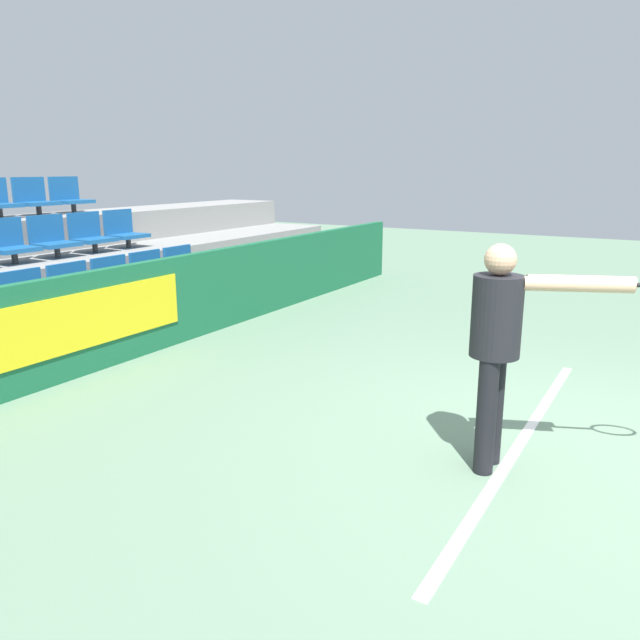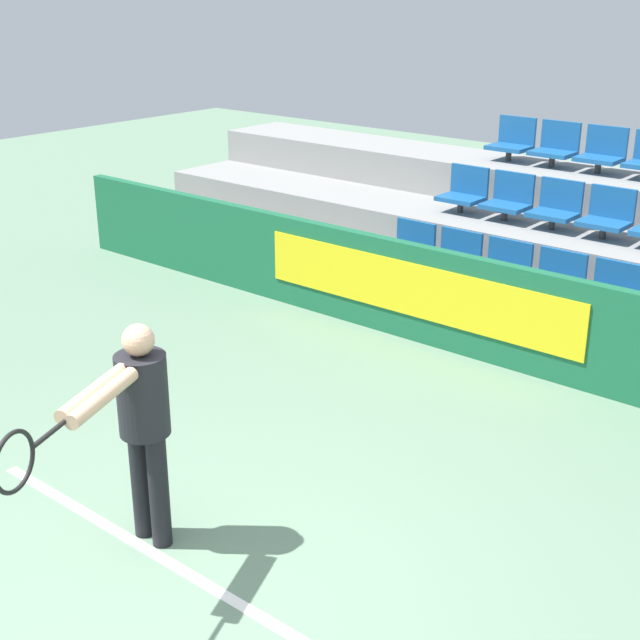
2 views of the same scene
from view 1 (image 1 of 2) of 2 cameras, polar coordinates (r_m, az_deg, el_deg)
ground_plane at (r=4.86m, az=22.27°, el=-11.26°), size 30.00×30.00×0.00m
court_baseline at (r=4.92m, az=17.88°, el=-10.56°), size 4.03×0.08×0.01m
barrier_wall at (r=6.78m, az=-17.60°, el=0.56°), size 12.50×0.14×1.00m
bleacher_tier_front at (r=7.32m, az=-20.58°, el=-0.97°), size 12.10×1.08×0.44m
bleacher_tier_middle at (r=8.13m, az=-25.54°, el=1.55°), size 12.10×1.08×0.88m
stadium_chair_2 at (r=6.99m, az=-25.17°, el=1.75°), size 0.49×0.40×0.52m
stadium_chair_3 at (r=7.32m, az=-21.48°, el=2.60°), size 0.49×0.40×0.52m
stadium_chair_4 at (r=7.69m, az=-18.13°, el=3.36°), size 0.49×0.40×0.52m
stadium_chair_5 at (r=8.07m, az=-15.08°, el=4.04°), size 0.49×0.40×0.52m
stadium_chair_6 at (r=8.48m, az=-12.32°, el=4.65°), size 0.49×0.40×0.52m
stadium_chair_10 at (r=8.13m, az=-26.53°, el=6.29°), size 0.49×0.40×0.52m
stadium_chair_11 at (r=8.46m, az=-23.27°, el=6.85°), size 0.49×0.40×0.52m
stadium_chair_12 at (r=8.81m, az=-20.26°, el=7.35°), size 0.49×0.40×0.52m
stadium_chair_13 at (r=9.19m, az=-17.48°, el=7.80°), size 0.49×0.40×0.52m
stadium_chair_19 at (r=9.64m, az=-24.65°, el=10.08°), size 0.49×0.40×0.52m
stadium_chair_20 at (r=9.98m, az=-21.92°, el=10.42°), size 0.49×0.40×0.52m
tennis_player at (r=4.18m, az=16.86°, el=-1.20°), size 0.71×1.48×1.51m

